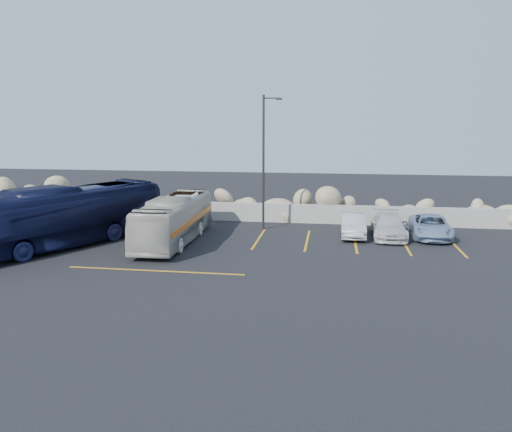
# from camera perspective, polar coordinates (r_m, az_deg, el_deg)

# --- Properties ---
(ground) EXTENTS (90.00, 90.00, 0.00)m
(ground) POSITION_cam_1_polar(r_m,az_deg,el_deg) (21.91, -9.19, -6.47)
(ground) COLOR black
(ground) RESTS_ON ground
(seawall) EXTENTS (60.00, 0.40, 1.20)m
(seawall) POSITION_cam_1_polar(r_m,az_deg,el_deg) (33.08, -2.86, 0.51)
(seawall) COLOR gray
(seawall) RESTS_ON ground
(riprap_pile) EXTENTS (54.00, 2.80, 2.60)m
(riprap_pile) POSITION_cam_1_polar(r_m,az_deg,el_deg) (34.13, -2.46, 2.01)
(riprap_pile) COLOR #9E8867
(riprap_pile) RESTS_ON ground
(parking_lines) EXTENTS (18.16, 9.36, 0.01)m
(parking_lines) POSITION_cam_1_polar(r_m,az_deg,el_deg) (26.32, 4.28, -3.45)
(parking_lines) COLOR orange
(parking_lines) RESTS_ON ground
(lamppost) EXTENTS (1.14, 0.18, 8.00)m
(lamppost) POSITION_cam_1_polar(r_m,az_deg,el_deg) (29.75, 0.96, 6.57)
(lamppost) COLOR #2C2927
(lamppost) RESTS_ON ground
(vintage_bus) EXTENTS (2.24, 8.92, 2.48)m
(vintage_bus) POSITION_cam_1_polar(r_m,az_deg,el_deg) (27.38, -9.27, -0.37)
(vintage_bus) COLOR #BCB8AA
(vintage_bus) RESTS_ON ground
(tour_coach) EXTENTS (7.59, 11.34, 3.17)m
(tour_coach) POSITION_cam_1_polar(r_m,az_deg,el_deg) (27.87, -21.12, -0.03)
(tour_coach) COLOR black
(tour_coach) RESTS_ON ground
(car_b) EXTENTS (1.35, 3.85, 1.27)m
(car_b) POSITION_cam_1_polar(r_m,az_deg,el_deg) (28.95, 11.05, -1.06)
(car_b) COLOR silver
(car_b) RESTS_ON ground
(car_c) EXTENTS (1.86, 4.47, 1.29)m
(car_c) POSITION_cam_1_polar(r_m,az_deg,el_deg) (29.17, 14.92, -1.11)
(car_c) COLOR silver
(car_c) RESTS_ON ground
(car_d) EXTENTS (2.32, 4.62, 1.25)m
(car_d) POSITION_cam_1_polar(r_m,az_deg,el_deg) (29.86, 19.33, -1.13)
(car_d) COLOR #7C94B1
(car_d) RESTS_ON ground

